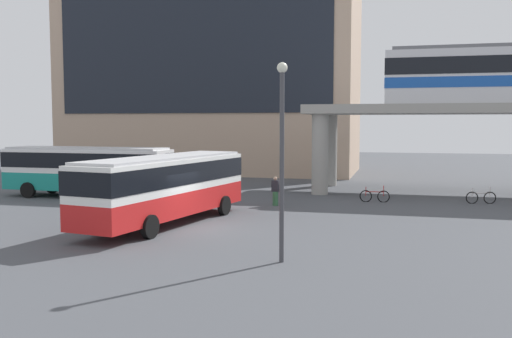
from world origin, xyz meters
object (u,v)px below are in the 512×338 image
(bus_secondary, at_px, (87,167))
(bicycle_silver, at_px, (481,198))
(bicycle_red, at_px, (375,196))
(pedestrian_near_building, at_px, (275,192))
(station_building, at_px, (212,65))
(bus_main, at_px, (166,182))

(bus_secondary, bearing_deg, bicycle_silver, 7.73)
(bicycle_red, bearing_deg, bus_secondary, -172.46)
(bicycle_silver, distance_m, pedestrian_near_building, 12.26)
(bus_secondary, bearing_deg, pedestrian_near_building, -2.40)
(station_building, relative_size, bus_secondary, 2.53)
(bicycle_red, distance_m, pedestrian_near_building, 6.24)
(pedestrian_near_building, bearing_deg, bus_secondary, 177.60)
(station_building, height_order, bicycle_silver, station_building)
(station_building, distance_m, pedestrian_near_building, 26.46)
(bicycle_silver, bearing_deg, bus_main, -144.35)
(bicycle_silver, distance_m, bicycle_red, 6.20)
(bicycle_silver, xyz_separation_m, pedestrian_near_building, (-11.65, -3.79, 0.43))
(bus_secondary, distance_m, bicycle_red, 18.19)
(bus_main, bearing_deg, bus_secondary, 138.56)
(station_building, relative_size, pedestrian_near_building, 16.75)
(bus_main, height_order, bicycle_red, bus_main)
(bus_main, height_order, bicycle_silver, bus_main)
(station_building, distance_m, bicycle_red, 27.27)
(bicycle_silver, bearing_deg, station_building, 141.58)
(station_building, relative_size, bicycle_silver, 16.03)
(bicycle_red, bearing_deg, pedestrian_near_building, -152.27)
(bicycle_silver, xyz_separation_m, bicycle_red, (-6.14, -0.90, 0.00))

